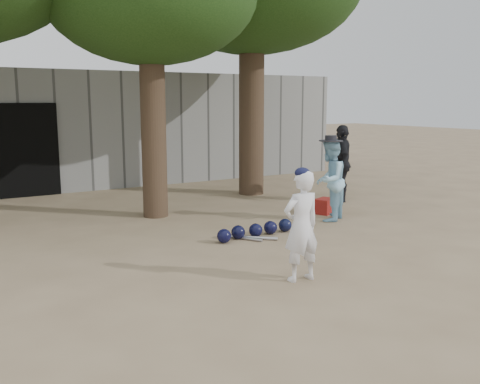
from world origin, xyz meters
TOP-DOWN VIEW (x-y plane):
  - ground at (0.00, 0.00)m, footprint 70.00×70.00m
  - boy_player at (0.69, -0.33)m, footprint 0.52×0.35m
  - spectator_blue at (3.26, 2.13)m, footprint 0.95×0.90m
  - spectator_dark at (4.81, 3.52)m, footprint 0.93×1.07m
  - red_bag at (3.63, 2.66)m, footprint 0.51×0.45m
  - back_building at (-0.00, 10.33)m, footprint 16.00×5.24m
  - helmet_row at (1.39, 1.81)m, footprint 1.51×0.33m
  - bat_pile at (1.21, 1.71)m, footprint 0.67×0.71m

SIDE VIEW (x-z plane):
  - ground at x=0.00m, z-range 0.00..0.00m
  - bat_pile at x=1.21m, z-range 0.00..0.06m
  - helmet_row at x=1.39m, z-range 0.00..0.23m
  - red_bag at x=3.63m, z-range 0.00..0.30m
  - boy_player at x=0.69m, z-range 0.00..1.41m
  - spectator_blue at x=3.26m, z-range 0.00..1.54m
  - spectator_dark at x=4.81m, z-range 0.00..1.72m
  - back_building at x=0.00m, z-range 0.00..3.00m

